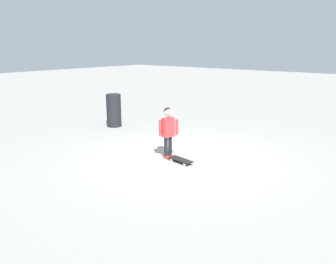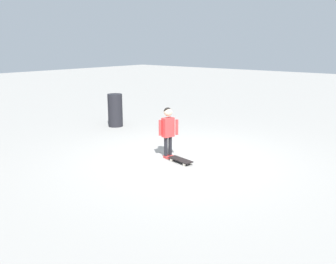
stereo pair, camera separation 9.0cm
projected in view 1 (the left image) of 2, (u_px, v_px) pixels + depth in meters
ground_plane at (182, 159)px, 7.44m from camera, size 50.00×50.00×0.00m
child_person at (168, 127)px, 7.36m from camera, size 0.32×0.29×1.06m
skateboard at (181, 160)px, 7.17m from camera, size 0.29×0.58×0.07m
trash_bin at (114, 110)px, 10.26m from camera, size 0.42×0.42×0.93m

